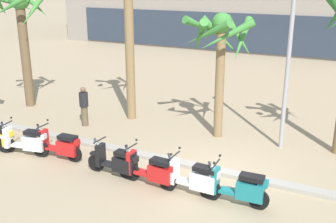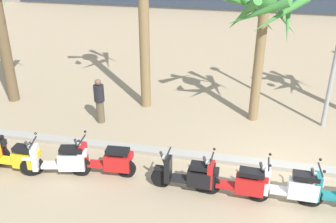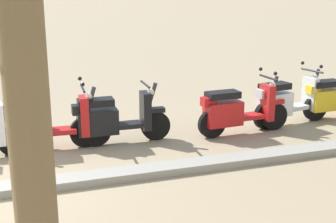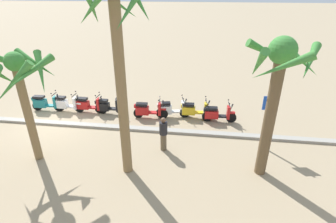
{
  "view_description": "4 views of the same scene",
  "coord_description": "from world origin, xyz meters",
  "px_view_note": "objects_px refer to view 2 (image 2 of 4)",
  "views": [
    {
      "loc": [
        3.72,
        -10.15,
        5.45
      ],
      "look_at": [
        -2.08,
        1.23,
        1.28
      ],
      "focal_mm": 43.8,
      "sensor_mm": 36.0,
      "label": 1
    },
    {
      "loc": [
        -1.3,
        -9.24,
        6.18
      ],
      "look_at": [
        -3.51,
        1.1,
        0.93
      ],
      "focal_mm": 42.03,
      "sensor_mm": 36.0,
      "label": 2
    },
    {
      "loc": [
        -0.91,
        6.27,
        2.7
      ],
      "look_at": [
        -2.91,
        0.19,
        0.93
      ],
      "focal_mm": 49.93,
      "sensor_mm": 36.0,
      "label": 3
    },
    {
      "loc": [
        -7.39,
        11.1,
        6.44
      ],
      "look_at": [
        -5.86,
        -0.27,
        0.86
      ],
      "focal_mm": 28.15,
      "sensor_mm": 36.0,
      "label": 4
    }
  ],
  "objects_px": {
    "scooter_red_mid_rear": "(107,161)",
    "scooter_black_mid_front": "(191,176)",
    "pedestrian_window_shopping": "(99,100)",
    "scooter_yellow_last_in_row": "(16,157)",
    "scooter_red_second_in_line": "(237,182)",
    "scooter_white_far_back": "(292,187)",
    "scooter_white_lead_nearest": "(61,160)",
    "palm_tree_far_corner": "(262,22)"
  },
  "relations": [
    {
      "from": "scooter_white_lead_nearest",
      "to": "scooter_yellow_last_in_row",
      "type": "bearing_deg",
      "value": -176.05
    },
    {
      "from": "scooter_black_mid_front",
      "to": "scooter_white_far_back",
      "type": "height_order",
      "value": "scooter_white_far_back"
    },
    {
      "from": "palm_tree_far_corner",
      "to": "pedestrian_window_shopping",
      "type": "height_order",
      "value": "palm_tree_far_corner"
    },
    {
      "from": "scooter_red_second_in_line",
      "to": "palm_tree_far_corner",
      "type": "xyz_separation_m",
      "value": [
        0.29,
        4.31,
        2.88
      ]
    },
    {
      "from": "scooter_red_second_in_line",
      "to": "pedestrian_window_shopping",
      "type": "distance_m",
      "value": 5.58
    },
    {
      "from": "scooter_white_lead_nearest",
      "to": "scooter_red_second_in_line",
      "type": "distance_m",
      "value": 4.57
    },
    {
      "from": "pedestrian_window_shopping",
      "to": "scooter_black_mid_front",
      "type": "bearing_deg",
      "value": -40.71
    },
    {
      "from": "scooter_white_lead_nearest",
      "to": "pedestrian_window_shopping",
      "type": "distance_m",
      "value": 3.11
    },
    {
      "from": "scooter_yellow_last_in_row",
      "to": "pedestrian_window_shopping",
      "type": "height_order",
      "value": "pedestrian_window_shopping"
    },
    {
      "from": "scooter_red_second_in_line",
      "to": "scooter_white_far_back",
      "type": "xyz_separation_m",
      "value": [
        1.26,
        0.06,
        0.01
      ]
    },
    {
      "from": "scooter_black_mid_front",
      "to": "scooter_red_second_in_line",
      "type": "relative_size",
      "value": 0.94
    },
    {
      "from": "scooter_black_mid_front",
      "to": "scooter_white_far_back",
      "type": "relative_size",
      "value": 1.0
    },
    {
      "from": "scooter_black_mid_front",
      "to": "pedestrian_window_shopping",
      "type": "relative_size",
      "value": 1.15
    },
    {
      "from": "scooter_black_mid_front",
      "to": "palm_tree_far_corner",
      "type": "bearing_deg",
      "value": 71.56
    },
    {
      "from": "scooter_red_mid_rear",
      "to": "scooter_red_second_in_line",
      "type": "height_order",
      "value": "same"
    },
    {
      "from": "scooter_white_far_back",
      "to": "pedestrian_window_shopping",
      "type": "distance_m",
      "value": 6.65
    },
    {
      "from": "scooter_yellow_last_in_row",
      "to": "scooter_red_second_in_line",
      "type": "relative_size",
      "value": 0.96
    },
    {
      "from": "scooter_red_mid_rear",
      "to": "pedestrian_window_shopping",
      "type": "xyz_separation_m",
      "value": [
        -1.26,
        2.84,
        0.35
      ]
    },
    {
      "from": "palm_tree_far_corner",
      "to": "scooter_white_far_back",
      "type": "bearing_deg",
      "value": -77.08
    },
    {
      "from": "scooter_black_mid_front",
      "to": "palm_tree_far_corner",
      "type": "distance_m",
      "value": 5.36
    },
    {
      "from": "scooter_red_mid_rear",
      "to": "scooter_black_mid_front",
      "type": "bearing_deg",
      "value": -4.88
    },
    {
      "from": "scooter_black_mid_front",
      "to": "scooter_red_second_in_line",
      "type": "bearing_deg",
      "value": -1.57
    },
    {
      "from": "palm_tree_far_corner",
      "to": "scooter_white_lead_nearest",
      "type": "bearing_deg",
      "value": -138.21
    },
    {
      "from": "scooter_white_far_back",
      "to": "pedestrian_window_shopping",
      "type": "bearing_deg",
      "value": 153.13
    },
    {
      "from": "scooter_red_second_in_line",
      "to": "pedestrian_window_shopping",
      "type": "relative_size",
      "value": 1.21
    },
    {
      "from": "scooter_red_mid_rear",
      "to": "scooter_black_mid_front",
      "type": "relative_size",
      "value": 1.04
    },
    {
      "from": "scooter_black_mid_front",
      "to": "palm_tree_far_corner",
      "type": "xyz_separation_m",
      "value": [
        1.43,
        4.28,
        2.89
      ]
    },
    {
      "from": "scooter_red_second_in_line",
      "to": "pedestrian_window_shopping",
      "type": "xyz_separation_m",
      "value": [
        -4.66,
        3.06,
        0.35
      ]
    },
    {
      "from": "scooter_red_mid_rear",
      "to": "palm_tree_far_corner",
      "type": "bearing_deg",
      "value": 47.95
    },
    {
      "from": "scooter_yellow_last_in_row",
      "to": "scooter_red_second_in_line",
      "type": "height_order",
      "value": "same"
    },
    {
      "from": "scooter_white_lead_nearest",
      "to": "scooter_black_mid_front",
      "type": "xyz_separation_m",
      "value": [
        3.43,
        0.07,
        -0.02
      ]
    },
    {
      "from": "scooter_yellow_last_in_row",
      "to": "scooter_black_mid_front",
      "type": "distance_m",
      "value": 4.67
    },
    {
      "from": "scooter_red_mid_rear",
      "to": "scooter_white_lead_nearest",
      "type": "bearing_deg",
      "value": -167.61
    },
    {
      "from": "scooter_white_far_back",
      "to": "palm_tree_far_corner",
      "type": "distance_m",
      "value": 5.22
    },
    {
      "from": "scooter_yellow_last_in_row",
      "to": "scooter_red_mid_rear",
      "type": "xyz_separation_m",
      "value": [
        2.41,
        0.34,
        0.01
      ]
    },
    {
      "from": "scooter_white_lead_nearest",
      "to": "scooter_red_mid_rear",
      "type": "distance_m",
      "value": 1.2
    },
    {
      "from": "scooter_yellow_last_in_row",
      "to": "scooter_black_mid_front",
      "type": "xyz_separation_m",
      "value": [
        4.67,
        0.15,
        0.0
      ]
    },
    {
      "from": "scooter_black_mid_front",
      "to": "scooter_white_far_back",
      "type": "distance_m",
      "value": 2.4
    },
    {
      "from": "scooter_red_second_in_line",
      "to": "pedestrian_window_shopping",
      "type": "height_order",
      "value": "pedestrian_window_shopping"
    },
    {
      "from": "scooter_white_lead_nearest",
      "to": "scooter_black_mid_front",
      "type": "height_order",
      "value": "scooter_white_lead_nearest"
    },
    {
      "from": "pedestrian_window_shopping",
      "to": "scooter_red_second_in_line",
      "type": "bearing_deg",
      "value": -33.31
    },
    {
      "from": "scooter_white_lead_nearest",
      "to": "scooter_black_mid_front",
      "type": "bearing_deg",
      "value": 1.09
    }
  ]
}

